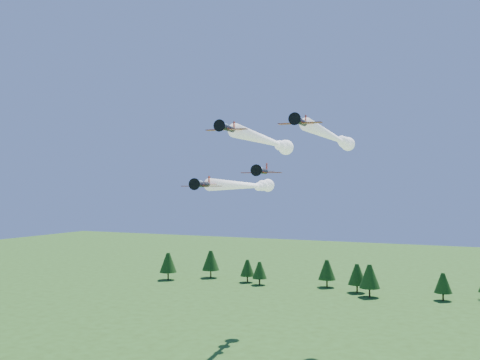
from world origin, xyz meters
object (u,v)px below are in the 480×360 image
at_px(plane_left, 247,185).
at_px(plane_right, 334,137).
at_px(plane_lead, 270,142).
at_px(plane_slot, 262,171).

height_order(plane_left, plane_right, plane_right).
distance_m(plane_lead, plane_right, 18.22).
height_order(plane_lead, plane_right, plane_right).
height_order(plane_right, plane_slot, plane_right).
bearing_deg(plane_lead, plane_right, 50.11).
xyz_separation_m(plane_right, plane_slot, (-8.39, -23.90, -8.56)).
xyz_separation_m(plane_lead, plane_left, (-12.24, 15.49, -9.41)).
bearing_deg(plane_left, plane_slot, -68.39).
relative_size(plane_right, plane_slot, 6.29).
bearing_deg(plane_right, plane_lead, -127.77).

